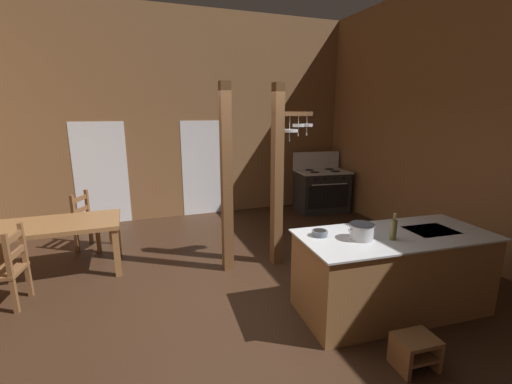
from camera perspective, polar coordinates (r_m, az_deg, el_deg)
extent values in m
cube|color=#382316|center=(4.37, -3.42, -18.30)|extent=(8.12, 8.35, 0.10)
cube|color=brown|center=(7.50, -12.30, 12.20)|extent=(8.12, 0.14, 4.27)
cube|color=brown|center=(5.96, 33.74, 10.12)|extent=(0.14, 8.35, 4.27)
cube|color=white|center=(7.47, -24.41, 2.75)|extent=(1.00, 0.01, 2.05)
cube|color=white|center=(7.58, -9.07, 3.90)|extent=(0.84, 0.01, 2.05)
cube|color=olive|center=(4.27, 21.75, -12.44)|extent=(2.16, 1.04, 0.90)
cube|color=silver|center=(4.10, 22.29, -6.63)|extent=(2.22, 1.10, 0.02)
cube|color=black|center=(4.40, 27.17, -5.67)|extent=(0.55, 0.43, 0.00)
cube|color=black|center=(4.75, 18.08, -14.81)|extent=(1.99, 0.17, 0.10)
cube|color=black|center=(7.98, 10.84, 0.09)|extent=(1.18, 0.88, 0.90)
cube|color=black|center=(7.65, 12.01, -0.77)|extent=(0.93, 0.11, 0.52)
cylinder|color=silver|center=(7.57, 12.19, 1.24)|extent=(0.82, 0.11, 0.02)
cube|color=silver|center=(7.89, 10.98, 3.38)|extent=(1.22, 0.92, 0.03)
cube|color=silver|center=(8.18, 10.00, 5.22)|extent=(1.14, 0.16, 0.40)
cylinder|color=black|center=(7.86, 13.09, 3.38)|extent=(0.22, 0.22, 0.01)
cylinder|color=black|center=(7.65, 9.77, 3.27)|extent=(0.22, 0.22, 0.01)
cylinder|color=black|center=(8.13, 12.14, 3.75)|extent=(0.22, 0.22, 0.01)
cylinder|color=black|center=(7.93, 8.90, 3.65)|extent=(0.22, 0.22, 0.01)
cylinder|color=black|center=(7.70, 14.42, 2.24)|extent=(0.05, 0.03, 0.04)
cylinder|color=black|center=(7.60, 12.95, 2.18)|extent=(0.05, 0.03, 0.04)
cylinder|color=black|center=(7.51, 11.45, 2.12)|extent=(0.05, 0.03, 0.04)
cylinder|color=black|center=(7.42, 9.91, 2.05)|extent=(0.05, 0.03, 0.04)
cube|color=brown|center=(4.93, 3.53, 2.43)|extent=(0.15, 0.15, 2.62)
cube|color=brown|center=(4.96, 6.17, 12.84)|extent=(0.62, 0.13, 0.06)
cylinder|color=silver|center=(4.94, 5.66, 11.62)|extent=(0.01, 0.01, 0.21)
cylinder|color=silver|center=(4.94, 5.63, 10.15)|extent=(0.25, 0.25, 0.04)
cylinder|color=silver|center=(4.95, 5.61, 9.23)|extent=(0.02, 0.02, 0.14)
cylinder|color=silver|center=(5.01, 7.11, 12.01)|extent=(0.01, 0.01, 0.14)
cylinder|color=silver|center=(5.01, 7.08, 10.97)|extent=(0.18, 0.18, 0.04)
cylinder|color=silver|center=(5.02, 7.05, 10.05)|extent=(0.02, 0.02, 0.14)
cylinder|color=silver|center=(5.09, 8.50, 11.99)|extent=(0.01, 0.01, 0.14)
cylinder|color=silver|center=(5.09, 8.47, 10.97)|extent=(0.18, 0.18, 0.04)
cylinder|color=silver|center=(5.09, 8.44, 10.08)|extent=(0.02, 0.02, 0.14)
cube|color=brown|center=(4.71, -4.94, 1.91)|extent=(0.14, 0.14, 2.62)
cube|color=brown|center=(3.57, 25.21, -21.33)|extent=(0.38, 0.31, 0.04)
cube|color=brown|center=(3.56, 22.82, -24.08)|extent=(0.06, 0.28, 0.26)
cube|color=brown|center=(3.74, 26.98, -22.51)|extent=(0.06, 0.28, 0.26)
cube|color=brown|center=(3.65, 24.97, -23.25)|extent=(0.34, 0.30, 0.03)
cube|color=olive|center=(5.49, -30.70, -4.79)|extent=(1.71, 0.91, 0.06)
cube|color=olive|center=(5.88, -22.02, -6.56)|extent=(0.08, 0.08, 0.68)
cube|color=olive|center=(5.14, -22.18, -9.38)|extent=(0.08, 0.08, 0.68)
cube|color=brown|center=(6.31, -25.55, -4.69)|extent=(0.59, 0.59, 0.04)
cube|color=brown|center=(6.44, -23.02, -6.22)|extent=(0.07, 0.07, 0.41)
cube|color=brown|center=(6.13, -24.78, -7.34)|extent=(0.07, 0.07, 0.41)
cube|color=brown|center=(6.56, -26.12, -3.71)|extent=(0.07, 0.07, 0.95)
cube|color=brown|center=(6.26, -27.99, -4.68)|extent=(0.07, 0.07, 0.95)
cube|color=brown|center=(6.31, -27.38, -1.02)|extent=(0.20, 0.35, 0.07)
cube|color=brown|center=(6.36, -27.20, -2.68)|extent=(0.20, 0.35, 0.07)
cube|color=brown|center=(5.01, -36.80, -10.64)|extent=(0.50, 0.50, 0.04)
cube|color=brown|center=(4.75, -35.71, -11.09)|extent=(0.06, 0.06, 0.95)
cube|color=brown|center=(5.08, -34.02, -9.41)|extent=(0.06, 0.06, 0.95)
cube|color=brown|center=(4.80, -35.41, -6.19)|extent=(0.09, 0.38, 0.07)
cube|color=brown|center=(4.85, -35.11, -8.31)|extent=(0.09, 0.38, 0.07)
cylinder|color=silver|center=(3.79, 17.19, -6.36)|extent=(0.25, 0.25, 0.16)
cylinder|color=black|center=(3.76, 17.28, -5.13)|extent=(0.26, 0.26, 0.01)
cylinder|color=silver|center=(3.70, 15.52, -6.07)|extent=(0.05, 0.02, 0.02)
cylinder|color=silver|center=(3.86, 18.88, -5.49)|extent=(0.05, 0.02, 0.02)
cylinder|color=slate|center=(3.80, 10.57, -6.75)|extent=(0.17, 0.17, 0.06)
cylinder|color=black|center=(3.79, 10.59, -6.31)|extent=(0.14, 0.14, 0.00)
cylinder|color=brown|center=(3.88, 21.92, -5.91)|extent=(0.07, 0.07, 0.21)
cylinder|color=brown|center=(3.84, 22.11, -3.88)|extent=(0.03, 0.03, 0.07)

